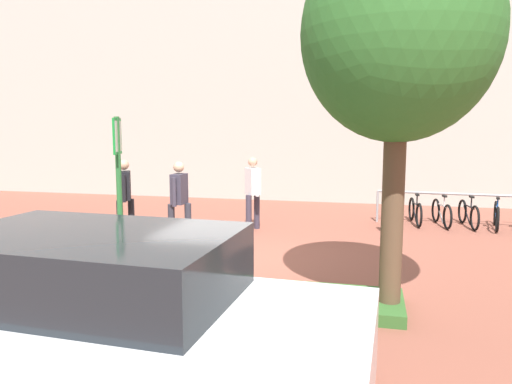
{
  "coord_description": "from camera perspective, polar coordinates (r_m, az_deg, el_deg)",
  "views": [
    {
      "loc": [
        2.36,
        -8.35,
        2.41
      ],
      "look_at": [
        0.01,
        1.56,
        1.05
      ],
      "focal_mm": 34.05,
      "sensor_mm": 36.0,
      "label": 1
    }
  ],
  "objects": [
    {
      "name": "car_white_hatch",
      "position": [
        4.46,
        -16.87,
        -14.53
      ],
      "size": [
        4.38,
        2.19,
        1.54
      ],
      "color": "silver",
      "rests_on": "ground"
    },
    {
      "name": "person_suited_navy",
      "position": [
        10.09,
        -9.0,
        -0.63
      ],
      "size": [
        0.43,
        0.61,
        1.72
      ],
      "color": "#2D2D38",
      "rests_on": "ground"
    },
    {
      "name": "person_suited_dark",
      "position": [
        10.9,
        -15.15,
        -0.19
      ],
      "size": [
        0.39,
        0.56,
        1.72
      ],
      "color": "black",
      "rests_on": "ground"
    },
    {
      "name": "bollard_steel",
      "position": [
        11.45,
        15.17,
        -2.53
      ],
      "size": [
        0.16,
        0.16,
        0.9
      ],
      "primitive_type": "cylinder",
      "color": "#ADADB2",
      "rests_on": "ground"
    },
    {
      "name": "building_facade",
      "position": [
        16.65,
        5.24,
        16.52
      ],
      "size": [
        28.0,
        1.2,
        10.0
      ],
      "primitive_type": "cube",
      "color": "#B2ADA3",
      "rests_on": "ground"
    },
    {
      "name": "bike_rack_cluster",
      "position": [
        12.86,
        22.32,
        -2.22
      ],
      "size": [
        3.75,
        1.72,
        0.83
      ],
      "color": "#99999E",
      "rests_on": "ground"
    },
    {
      "name": "planter_strip",
      "position": [
        7.41,
        -11.64,
        -10.9
      ],
      "size": [
        7.0,
        1.1,
        0.16
      ],
      "primitive_type": "cube",
      "color": "#336028",
      "rests_on": "ground"
    },
    {
      "name": "ground_plane",
      "position": [
        9.01,
        -2.4,
        -7.94
      ],
      "size": [
        60.0,
        60.0,
        0.0
      ],
      "primitive_type": "plane",
      "color": "brown"
    },
    {
      "name": "person_shirt_blue",
      "position": [
        11.39,
        -0.38,
        0.4
      ],
      "size": [
        0.44,
        0.5,
        1.72
      ],
      "color": "#383342",
      "rests_on": "ground"
    },
    {
      "name": "tree_sidewalk",
      "position": [
        6.43,
        16.47,
        17.16
      ],
      "size": [
        2.4,
        2.4,
        4.86
      ],
      "color": "brown",
      "rests_on": "ground"
    },
    {
      "name": "bike_at_sign",
      "position": [
        7.73,
        -15.55,
        -8.17
      ],
      "size": [
        1.63,
        0.57,
        0.86
      ],
      "color": "black",
      "rests_on": "ground"
    },
    {
      "name": "parking_sign_post",
      "position": [
        7.32,
        -15.82,
        1.5
      ],
      "size": [
        0.11,
        0.36,
        2.57
      ],
      "color": "#2D7238",
      "rests_on": "ground"
    }
  ]
}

